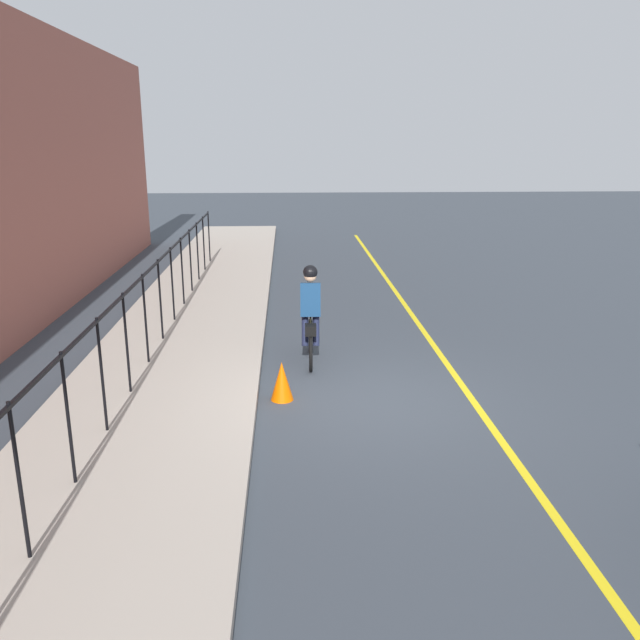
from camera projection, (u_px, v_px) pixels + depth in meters
ground_plane at (372, 403)px, 10.16m from camera, size 80.00×80.00×0.00m
lane_line_centre at (473, 401)px, 10.24m from camera, size 36.00×0.12×0.01m
sidewalk at (153, 403)px, 9.97m from camera, size 40.00×3.20×0.15m
iron_fence at (135, 310)px, 10.58m from camera, size 20.98×0.04×1.60m
cyclist_lead at (310, 315)px, 11.73m from camera, size 1.71×0.37×1.83m
traffic_cone_near at (282, 381)px, 10.21m from camera, size 0.36×0.36×0.63m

